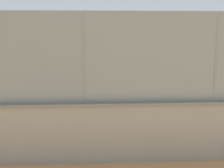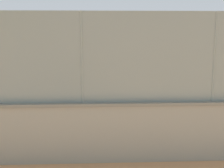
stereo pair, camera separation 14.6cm
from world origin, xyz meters
The scene contains 6 objects.
ground_plane centered at (0.00, 0.00, 0.00)m, with size 260.00×260.00×0.00m, color tan.
perimeter_wall centered at (0.10, 10.44, 0.77)m, with size 33.16×1.38×1.53m.
fence_panel_on_wall centered at (0.10, 10.44, 2.63)m, with size 32.56×1.02×2.21m.
player_foreground_swinging centered at (0.36, 2.40, 0.98)m, with size 1.09×0.86×1.66m.
player_crossing_court centered at (-3.18, 3.95, 0.85)m, with size 0.68×1.17×1.46m.
sports_ball centered at (-0.76, 4.64, 0.08)m, with size 0.16×0.16×0.16m, color orange.
Camera 2 is at (-0.04, 17.99, 3.30)m, focal length 50.10 mm.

